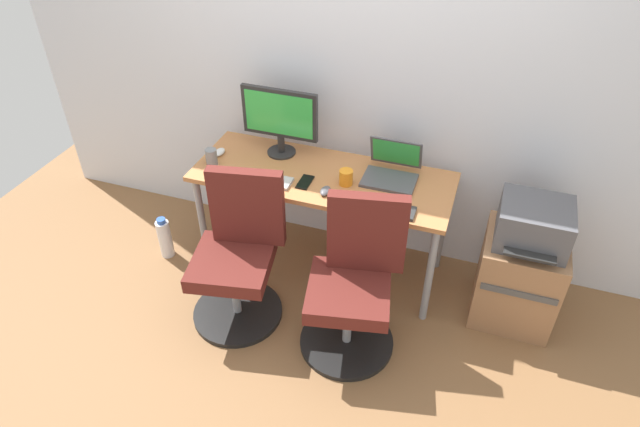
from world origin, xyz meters
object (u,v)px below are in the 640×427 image
office_chair_right (354,284)px  desktop_monitor (280,117)px  open_laptop (392,169)px  side_cabinet (518,278)px  coffee_mug (346,177)px  office_chair_left (238,256)px  printer (534,224)px  water_bottle_on_floor (165,238)px

office_chair_right → desktop_monitor: size_ratio=1.96×
open_laptop → side_cabinet: bearing=-9.6°
office_chair_right → coffee_mug: size_ratio=10.22×
side_cabinet → open_laptop: bearing=170.4°
office_chair_left → printer: size_ratio=2.35×
office_chair_right → water_bottle_on_floor: size_ratio=3.03×
side_cabinet → coffee_mug: bearing=-178.8°
desktop_monitor → open_laptop: 0.75m
side_cabinet → water_bottle_on_floor: side_cabinet is taller
office_chair_right → side_cabinet: (0.86, 0.50, -0.14)m
office_chair_left → water_bottle_on_floor: bearing=158.8°
office_chair_left → desktop_monitor: bearing=89.4°
office_chair_left → side_cabinet: bearing=17.8°
office_chair_right → printer: office_chair_right is taller
office_chair_left → side_cabinet: (1.55, 0.50, -0.14)m
side_cabinet → desktop_monitor: bearing=173.5°
side_cabinet → water_bottle_on_floor: bearing=-174.3°
office_chair_right → water_bottle_on_floor: (-1.40, 0.27, -0.28)m
office_chair_left → printer: (1.55, 0.50, 0.27)m
side_cabinet → printer: 0.40m
side_cabinet → office_chair_right: bearing=-149.8°
water_bottle_on_floor → office_chair_right: bearing=-11.1°
office_chair_left → desktop_monitor: size_ratio=1.96×
office_chair_left → printer: 1.65m
printer → desktop_monitor: bearing=173.5°
desktop_monitor → open_laptop: size_ratio=1.55×
printer → water_bottle_on_floor: (-2.26, -0.22, -0.54)m
water_bottle_on_floor → desktop_monitor: 1.17m
open_laptop → coffee_mug: size_ratio=3.37×
side_cabinet → office_chair_left: bearing=-162.2°
side_cabinet → open_laptop: open_laptop is taller
side_cabinet → water_bottle_on_floor: 2.27m
side_cabinet → coffee_mug: 1.17m
water_bottle_on_floor → coffee_mug: 1.37m
office_chair_left → coffee_mug: office_chair_left is taller
office_chair_right → side_cabinet: office_chair_right is taller
open_laptop → coffee_mug: open_laptop is taller
side_cabinet → open_laptop: (-0.83, 0.14, 0.50)m
office_chair_right → side_cabinet: 1.00m
office_chair_right → printer: (0.86, 0.50, 0.27)m
printer → desktop_monitor: size_ratio=0.83×
water_bottle_on_floor → coffee_mug: (1.20, 0.20, 0.63)m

